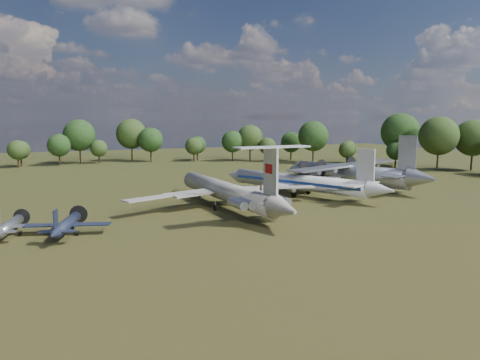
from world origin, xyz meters
name	(u,v)px	position (x,y,z in m)	size (l,w,h in m)	color
ground	(203,210)	(0.00, 0.00, 0.00)	(300.00, 300.00, 0.00)	#253913
il62_airliner	(225,195)	(4.24, 0.55, 2.19)	(34.34, 44.64, 4.38)	beige
tu104_jet	(297,185)	(21.61, 6.78, 2.05)	(30.81, 41.08, 4.11)	silver
an12_transport	(350,177)	(36.56, 10.37, 2.52)	(34.31, 38.35, 5.05)	#97999E
small_prop_west	(67,227)	(-21.18, -8.43, 1.07)	(10.72, 14.62, 2.14)	black
small_prop_northwest	(10,228)	(-27.90, -5.72, 0.95)	(9.48, 12.93, 1.90)	#ADAFB6
person_on_il62	(261,187)	(4.88, -11.70, 5.19)	(0.59, 0.39, 1.62)	#8D6847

